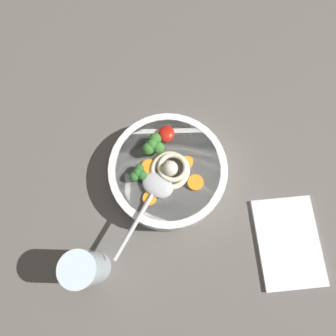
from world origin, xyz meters
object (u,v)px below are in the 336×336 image
Objects in this scene: soup_bowl at (168,172)px; soup_spoon at (154,192)px; noodle_pile at (171,169)px; drinking_glass at (87,268)px; folded_napkin at (288,242)px.

soup_spoon reaches higher than soup_bowl.
noodle_pile is 0.65× the size of drinking_glass.
noodle_pile reaches higher than folded_napkin.
drinking_glass reaches higher than soup_spoon.
folded_napkin is at bearing -98.13° from noodle_pile.
noodle_pile is at bearing 81.87° from folded_napkin.
drinking_glass is (-21.71, 6.45, 3.22)cm from soup_bowl.
soup_spoon is (-5.29, 0.71, 3.67)cm from soup_bowl.
soup_bowl is 2.77× the size of noodle_pile.
soup_bowl is 3.96cm from noodle_pile.
soup_spoon is (-5.00, 1.38, -0.22)cm from noodle_pile.
drinking_glass is at bearing 118.35° from folded_napkin.
soup_spoon is at bearing 164.59° from noodle_pile.
drinking_glass reaches higher than noodle_pile.
noodle_pile is at bearing -113.15° from soup_bowl.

